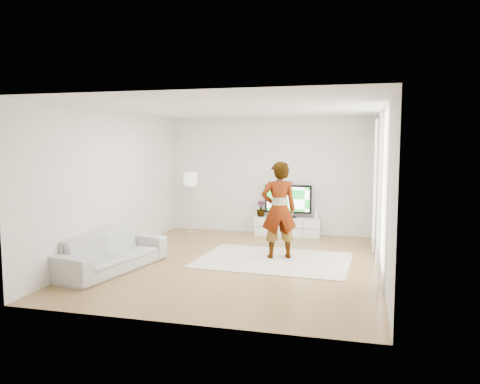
% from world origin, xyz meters
% --- Properties ---
extents(floor, '(6.00, 6.00, 0.00)m').
position_xyz_m(floor, '(0.00, 0.00, 0.00)').
color(floor, '#A17848').
rests_on(floor, ground).
extents(ceiling, '(6.00, 6.00, 0.00)m').
position_xyz_m(ceiling, '(0.00, 0.00, 2.80)').
color(ceiling, white).
rests_on(ceiling, wall_back).
extents(wall_left, '(0.02, 6.00, 2.80)m').
position_xyz_m(wall_left, '(-2.50, 0.00, 1.40)').
color(wall_left, silver).
rests_on(wall_left, floor).
extents(wall_right, '(0.02, 6.00, 2.80)m').
position_xyz_m(wall_right, '(2.50, 0.00, 1.40)').
color(wall_right, silver).
rests_on(wall_right, floor).
extents(wall_back, '(5.00, 0.02, 2.80)m').
position_xyz_m(wall_back, '(0.00, 3.00, 1.40)').
color(wall_back, silver).
rests_on(wall_back, floor).
extents(wall_front, '(5.00, 0.02, 2.80)m').
position_xyz_m(wall_front, '(0.00, -3.00, 1.40)').
color(wall_front, silver).
rests_on(wall_front, floor).
extents(window, '(0.01, 2.60, 2.50)m').
position_xyz_m(window, '(2.48, 0.30, 1.45)').
color(window, white).
rests_on(window, wall_right).
extents(curtain_near, '(0.04, 0.70, 2.60)m').
position_xyz_m(curtain_near, '(2.40, -1.00, 1.35)').
color(curtain_near, white).
rests_on(curtain_near, floor).
extents(curtain_far, '(0.04, 0.70, 2.60)m').
position_xyz_m(curtain_far, '(2.40, 1.60, 1.35)').
color(curtain_far, white).
rests_on(curtain_far, floor).
extents(media_console, '(1.54, 0.44, 0.43)m').
position_xyz_m(media_console, '(0.48, 2.76, 0.22)').
color(media_console, white).
rests_on(media_console, floor).
extents(television, '(1.11, 0.22, 0.77)m').
position_xyz_m(television, '(0.48, 2.79, 0.85)').
color(television, black).
rests_on(television, media_console).
extents(game_console, '(0.06, 0.17, 0.22)m').
position_xyz_m(game_console, '(1.15, 2.76, 0.54)').
color(game_console, white).
rests_on(game_console, media_console).
extents(potted_plant, '(0.25, 0.25, 0.37)m').
position_xyz_m(potted_plant, '(-0.17, 2.77, 0.62)').
color(potted_plant, '#3F7238').
rests_on(potted_plant, media_console).
extents(rug, '(2.88, 2.14, 0.01)m').
position_xyz_m(rug, '(0.59, 0.33, 0.01)').
color(rug, beige).
rests_on(rug, floor).
extents(player, '(0.78, 0.64, 1.83)m').
position_xyz_m(player, '(0.64, 0.51, 0.93)').
color(player, '#334772').
rests_on(player, rug).
extents(sofa, '(1.26, 2.31, 0.64)m').
position_xyz_m(sofa, '(-2.03, -1.03, 0.32)').
color(sofa, '#B2B2AD').
rests_on(sofa, floor).
extents(floor_lamp, '(0.33, 0.33, 1.48)m').
position_xyz_m(floor_lamp, '(-1.87, 2.53, 1.25)').
color(floor_lamp, silver).
rests_on(floor_lamp, floor).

